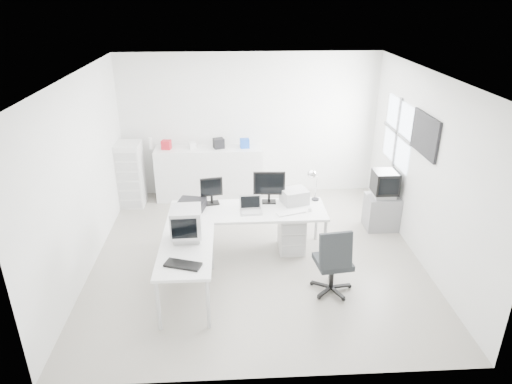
{
  "coord_description": "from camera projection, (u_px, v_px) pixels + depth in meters",
  "views": [
    {
      "loc": [
        -0.36,
        -6.17,
        3.85
      ],
      "look_at": [
        0.0,
        0.2,
        1.0
      ],
      "focal_mm": 32.0,
      "sensor_mm": 36.0,
      "label": 1
    }
  ],
  "objects": [
    {
      "name": "laptop",
      "position": [
        251.0,
        207.0,
        6.86
      ],
      "size": [
        0.32,
        0.32,
        0.2
      ],
      "primitive_type": null,
      "rotation": [
        0.0,
        0.0,
        0.05
      ],
      "color": "#B7B7BA",
      "rests_on": "main_desk"
    },
    {
      "name": "white_keyboard",
      "position": [
        291.0,
        213.0,
        6.88
      ],
      "size": [
        0.46,
        0.27,
        0.02
      ],
      "primitive_type": "cube",
      "rotation": [
        0.0,
        0.0,
        0.32
      ],
      "color": "silver",
      "rests_on": "main_desk"
    },
    {
      "name": "laser_printer",
      "position": [
        294.0,
        196.0,
        7.18
      ],
      "size": [
        0.47,
        0.43,
        0.22
      ],
      "primitive_type": "cube",
      "rotation": [
        0.0,
        0.0,
        0.29
      ],
      "color": "#AEAEAE",
      "rests_on": "main_desk"
    },
    {
      "name": "inkjet_printer",
      "position": [
        192.0,
        204.0,
        7.01
      ],
      "size": [
        0.46,
        0.39,
        0.14
      ],
      "primitive_type": "cube",
      "rotation": [
        0.0,
        0.0,
        -0.23
      ],
      "color": "black",
      "rests_on": "main_desk"
    },
    {
      "name": "desk_lamp",
      "position": [
        316.0,
        187.0,
        7.23
      ],
      "size": [
        0.15,
        0.15,
        0.44
      ],
      "primitive_type": null,
      "rotation": [
        0.0,
        0.0,
        -0.03
      ],
      "color": "silver",
      "rests_on": "main_desk"
    },
    {
      "name": "clutter_box_c",
      "position": [
        219.0,
        143.0,
        8.76
      ],
      "size": [
        0.24,
        0.23,
        0.19
      ],
      "primitive_type": "cube",
      "rotation": [
        0.0,
        0.0,
        0.34
      ],
      "color": "black",
      "rests_on": "sideboard"
    },
    {
      "name": "clutter_box_d",
      "position": [
        245.0,
        143.0,
        8.79
      ],
      "size": [
        0.19,
        0.17,
        0.17
      ],
      "primitive_type": "cube",
      "rotation": [
        0.0,
        0.0,
        0.1
      ],
      "color": "#1948B0",
      "rests_on": "sideboard"
    },
    {
      "name": "tv_cabinet",
      "position": [
        381.0,
        212.0,
        7.92
      ],
      "size": [
        0.55,
        0.45,
        0.6
      ],
      "primitive_type": "cube",
      "color": "slate",
      "rests_on": "floor"
    },
    {
      "name": "sideboard",
      "position": [
        210.0,
        173.0,
        9.0
      ],
      "size": [
        2.07,
        0.52,
        1.04
      ],
      "primitive_type": "cube",
      "color": "silver",
      "rests_on": "floor"
    },
    {
      "name": "filing_cabinet",
      "position": [
        131.0,
        174.0,
        8.66
      ],
      "size": [
        0.44,
        0.52,
        1.25
      ],
      "primitive_type": "cube",
      "color": "silver",
      "rests_on": "floor"
    },
    {
      "name": "clutter_bottle",
      "position": [
        151.0,
        143.0,
        8.72
      ],
      "size": [
        0.07,
        0.07,
        0.22
      ],
      "primitive_type": "cylinder",
      "color": "silver",
      "rests_on": "sideboard"
    },
    {
      "name": "white_mouse",
      "position": [
        310.0,
        209.0,
        6.93
      ],
      "size": [
        0.07,
        0.07,
        0.07
      ],
      "primitive_type": "sphere",
      "color": "silver",
      "rests_on": "main_desk"
    },
    {
      "name": "ceiling",
      "position": [
        257.0,
        75.0,
        6.07
      ],
      "size": [
        5.0,
        5.0,
        0.01
      ],
      "primitive_type": "cube",
      "color": "white",
      "rests_on": "back_wall"
    },
    {
      "name": "drawer_pedestal",
      "position": [
        292.0,
        233.0,
        7.25
      ],
      "size": [
        0.4,
        0.5,
        0.6
      ],
      "primitive_type": "cube",
      "color": "silver",
      "rests_on": "floor"
    },
    {
      "name": "right_wall",
      "position": [
        425.0,
        169.0,
        6.77
      ],
      "size": [
        0.02,
        5.0,
        2.8
      ],
      "primitive_type": "cube",
      "color": "white",
      "rests_on": "floor"
    },
    {
      "name": "crt_tv",
      "position": [
        385.0,
        184.0,
        7.71
      ],
      "size": [
        0.5,
        0.48,
        0.45
      ],
      "primitive_type": null,
      "color": "black",
      "rests_on": "tv_cabinet"
    },
    {
      "name": "office_chair",
      "position": [
        333.0,
        259.0,
        6.16
      ],
      "size": [
        0.67,
        0.67,
        1.03
      ],
      "primitive_type": null,
      "rotation": [
        0.0,
        0.0,
        0.13
      ],
      "color": "#292D2F",
      "rests_on": "floor"
    },
    {
      "name": "main_desk",
      "position": [
        248.0,
        231.0,
        7.14
      ],
      "size": [
        2.4,
        0.8,
        0.75
      ],
      "primitive_type": null,
      "color": "silver",
      "rests_on": "floor"
    },
    {
      "name": "lcd_monitor_large",
      "position": [
        269.0,
        187.0,
        7.13
      ],
      "size": [
        0.51,
        0.22,
        0.52
      ],
      "primitive_type": null,
      "rotation": [
        0.0,
        0.0,
        -0.05
      ],
      "color": "black",
      "rests_on": "main_desk"
    },
    {
      "name": "wall_picture",
      "position": [
        425.0,
        135.0,
        6.65
      ],
      "size": [
        0.04,
        0.9,
        0.6
      ],
      "primitive_type": null,
      "color": "black",
      "rests_on": "right_wall"
    },
    {
      "name": "lcd_monitor_small",
      "position": [
        212.0,
        191.0,
        7.1
      ],
      "size": [
        0.38,
        0.26,
        0.43
      ],
      "primitive_type": null,
      "rotation": [
        0.0,
        0.0,
        0.19
      ],
      "color": "black",
      "rests_on": "main_desk"
    },
    {
      "name": "side_desk",
      "position": [
        188.0,
        273.0,
        6.09
      ],
      "size": [
        0.7,
        1.4,
        0.75
      ],
      "primitive_type": null,
      "color": "silver",
      "rests_on": "floor"
    },
    {
      "name": "clutter_box_a",
      "position": [
        166.0,
        145.0,
        8.71
      ],
      "size": [
        0.19,
        0.18,
        0.17
      ],
      "primitive_type": "cube",
      "rotation": [
        0.0,
        0.0,
        -0.16
      ],
      "color": "red",
      "rests_on": "sideboard"
    },
    {
      "name": "left_wall",
      "position": [
        82.0,
        176.0,
        6.51
      ],
      "size": [
        0.02,
        5.0,
        2.8
      ],
      "primitive_type": "cube",
      "color": "white",
      "rests_on": "floor"
    },
    {
      "name": "black_keyboard",
      "position": [
        183.0,
        265.0,
        5.57
      ],
      "size": [
        0.48,
        0.31,
        0.03
      ],
      "primitive_type": "cube",
      "rotation": [
        0.0,
        0.0,
        -0.32
      ],
      "color": "black",
      "rests_on": "side_desk"
    },
    {
      "name": "window",
      "position": [
        398.0,
        133.0,
        7.78
      ],
      "size": [
        0.02,
        1.2,
        1.1
      ],
      "primitive_type": null,
      "color": "white",
      "rests_on": "right_wall"
    },
    {
      "name": "back_wall",
      "position": [
        249.0,
        126.0,
        8.92
      ],
      "size": [
        5.0,
        0.02,
        2.8
      ],
      "primitive_type": "cube",
      "color": "white",
      "rests_on": "floor"
    },
    {
      "name": "crt_monitor",
      "position": [
        186.0,
        224.0,
        6.07
      ],
      "size": [
        0.42,
        0.42,
        0.47
      ],
      "primitive_type": null,
      "rotation": [
        0.0,
        0.0,
        0.04
      ],
      "color": "#B7B7BA",
      "rests_on": "side_desk"
    },
    {
      "name": "clutter_box_b",
      "position": [
        193.0,
        145.0,
        8.75
      ],
      "size": [
        0.15,
        0.14,
        0.13
      ],
      "primitive_type": "cube",
      "rotation": [
        0.0,
        0.0,
        0.27
      ],
      "color": "silver",
      "rests_on": "sideboard"
    },
    {
      "name": "floor",
      "position": [
        257.0,
        255.0,
        7.21
      ],
      "size": [
        5.0,
        5.0,
        0.01
      ],
      "primitive_type": "cube",
      "color": "beige",
      "rests_on": "ground"
    }
  ]
}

